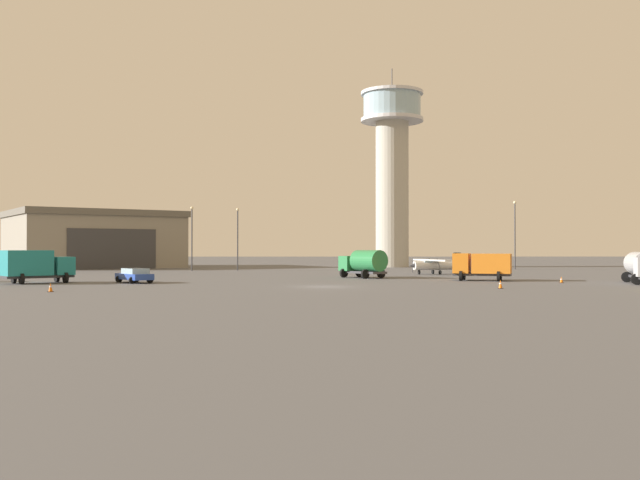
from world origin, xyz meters
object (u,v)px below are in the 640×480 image
(truck_fuel_tanker_green, at_px, (364,263))
(truck_box_orange, at_px, (482,265))
(truck_box_teal, at_px, (36,265))
(traffic_cone_mid_apron, at_px, (51,287))
(light_post_east, at_px, (238,233))
(traffic_cone_near_right, at_px, (561,280))
(airplane_white, at_px, (436,264))
(light_post_west, at_px, (515,229))
(traffic_cone_near_left, at_px, (500,284))
(control_tower, at_px, (392,160))
(car_blue, at_px, (135,275))
(light_post_north, at_px, (192,233))

(truck_fuel_tanker_green, bearing_deg, truck_box_orange, -155.59)
(truck_box_teal, distance_m, truck_fuel_tanker_green, 33.11)
(traffic_cone_mid_apron, bearing_deg, light_post_east, 79.72)
(truck_box_orange, relative_size, truck_fuel_tanker_green, 1.03)
(light_post_east, xyz_separation_m, traffic_cone_near_right, (34.00, -35.94, -5.06))
(truck_fuel_tanker_green, bearing_deg, airplane_white, -79.14)
(light_post_west, bearing_deg, traffic_cone_near_left, -107.72)
(truck_fuel_tanker_green, bearing_deg, traffic_cone_near_left, 169.31)
(control_tower, height_order, car_blue, control_tower)
(light_post_north, relative_size, traffic_cone_near_left, 12.62)
(control_tower, height_order, truck_box_teal, control_tower)
(car_blue, relative_size, light_post_east, 0.53)
(airplane_white, relative_size, light_post_west, 0.87)
(truck_box_orange, bearing_deg, traffic_cone_mid_apron, 44.75)
(traffic_cone_near_right, bearing_deg, light_post_west, 79.43)
(truck_box_orange, distance_m, truck_fuel_tanker_green, 13.03)
(car_blue, bearing_deg, control_tower, -67.71)
(truck_fuel_tanker_green, xyz_separation_m, light_post_north, (-22.68, 23.58, 3.77))
(traffic_cone_near_left, bearing_deg, truck_fuel_tanker_green, 115.25)
(airplane_white, distance_m, car_blue, 38.09)
(traffic_cone_mid_apron, bearing_deg, control_tower, 63.36)
(light_post_west, bearing_deg, airplane_white, -129.23)
(truck_box_orange, xyz_separation_m, light_post_east, (-27.67, 31.55, 3.77))
(light_post_east, height_order, traffic_cone_mid_apron, light_post_east)
(truck_box_teal, bearing_deg, truck_fuel_tanker_green, -19.90)
(truck_box_orange, height_order, traffic_cone_near_right, truck_box_orange)
(truck_box_orange, xyz_separation_m, light_post_west, (13.82, 35.70, 4.47))
(truck_box_teal, height_order, traffic_cone_near_left, truck_box_teal)
(light_post_east, bearing_deg, car_blue, -99.50)
(truck_box_orange, xyz_separation_m, traffic_cone_mid_apron, (-36.51, -17.23, -1.25))
(truck_fuel_tanker_green, distance_m, light_post_west, 38.82)
(control_tower, relative_size, traffic_cone_near_left, 46.70)
(traffic_cone_near_right, bearing_deg, light_post_east, 133.42)
(truck_box_orange, bearing_deg, light_post_east, -29.26)
(car_blue, xyz_separation_m, light_post_west, (47.42, 39.67, 5.30))
(light_post_east, height_order, traffic_cone_near_right, light_post_east)
(light_post_north, relative_size, traffic_cone_near_right, 15.38)
(light_post_west, height_order, light_post_north, light_post_west)
(light_post_west, bearing_deg, light_post_east, -174.29)
(light_post_north, bearing_deg, airplane_white, -22.31)
(truck_box_orange, bearing_deg, traffic_cone_near_left, 101.46)
(light_post_west, bearing_deg, car_blue, -140.09)
(car_blue, height_order, light_post_east, light_post_east)
(traffic_cone_near_right, bearing_deg, light_post_north, 139.54)
(truck_box_teal, xyz_separation_m, traffic_cone_near_left, (40.64, -8.94, -1.32))
(traffic_cone_near_right, bearing_deg, car_blue, 179.41)
(airplane_white, distance_m, truck_box_orange, 16.84)
(truck_box_teal, xyz_separation_m, traffic_cone_mid_apron, (6.03, -12.65, -1.35))
(light_post_west, bearing_deg, truck_box_teal, -144.45)
(truck_box_teal, xyz_separation_m, light_post_west, (56.36, 40.28, 4.37))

